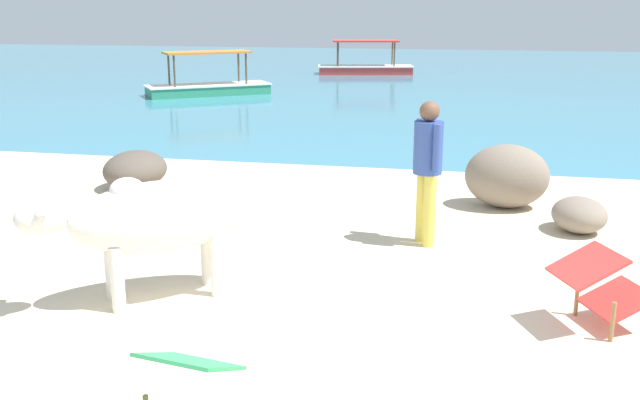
{
  "coord_description": "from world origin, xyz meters",
  "views": [
    {
      "loc": [
        1.13,
        -4.66,
        2.68
      ],
      "look_at": [
        -0.47,
        3.0,
        0.55
      ],
      "focal_mm": 40.67,
      "sensor_mm": 36.0,
      "label": 1
    }
  ],
  "objects_px": {
    "person_standing": "(428,162)",
    "boat_red": "(365,67)",
    "boat_green": "(208,86)",
    "cow": "(155,218)",
    "deck_chair_far": "(602,285)"
  },
  "relations": [
    {
      "from": "deck_chair_far",
      "to": "boat_red",
      "type": "relative_size",
      "value": 0.24
    },
    {
      "from": "boat_green",
      "to": "boat_red",
      "type": "xyz_separation_m",
      "value": [
        3.65,
        7.65,
        0.0
      ]
    },
    {
      "from": "boat_green",
      "to": "boat_red",
      "type": "distance_m",
      "value": 8.47
    },
    {
      "from": "cow",
      "to": "boat_green",
      "type": "distance_m",
      "value": 15.76
    },
    {
      "from": "deck_chair_far",
      "to": "boat_green",
      "type": "relative_size",
      "value": 0.25
    },
    {
      "from": "cow",
      "to": "boat_green",
      "type": "height_order",
      "value": "boat_green"
    },
    {
      "from": "cow",
      "to": "boat_red",
      "type": "relative_size",
      "value": 0.5
    },
    {
      "from": "boat_green",
      "to": "person_standing",
      "type": "bearing_deg",
      "value": -95.28
    },
    {
      "from": "boat_green",
      "to": "cow",
      "type": "bearing_deg",
      "value": -106.36
    },
    {
      "from": "deck_chair_far",
      "to": "boat_red",
      "type": "distance_m",
      "value": 23.02
    },
    {
      "from": "cow",
      "to": "boat_red",
      "type": "distance_m",
      "value": 22.62
    },
    {
      "from": "person_standing",
      "to": "boat_red",
      "type": "xyz_separation_m",
      "value": [
        -3.68,
        20.49,
        -0.7
      ]
    },
    {
      "from": "boat_green",
      "to": "boat_red",
      "type": "relative_size",
      "value": 0.96
    },
    {
      "from": "person_standing",
      "to": "boat_red",
      "type": "relative_size",
      "value": 0.42
    },
    {
      "from": "deck_chair_far",
      "to": "boat_red",
      "type": "height_order",
      "value": "boat_red"
    }
  ]
}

